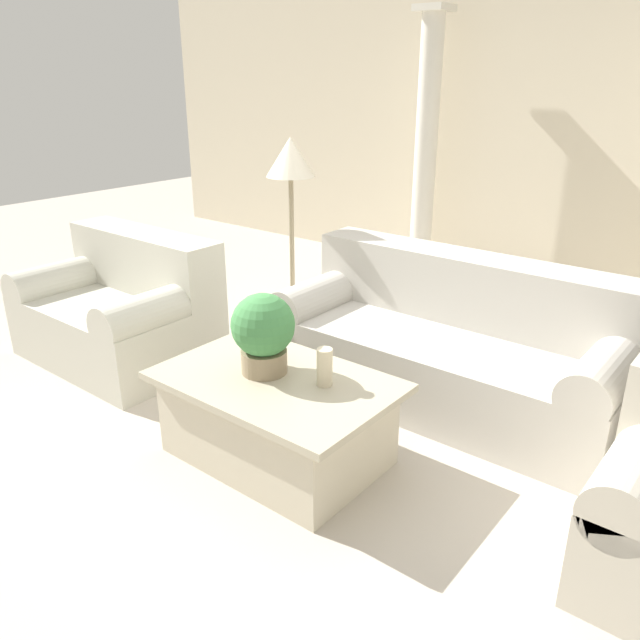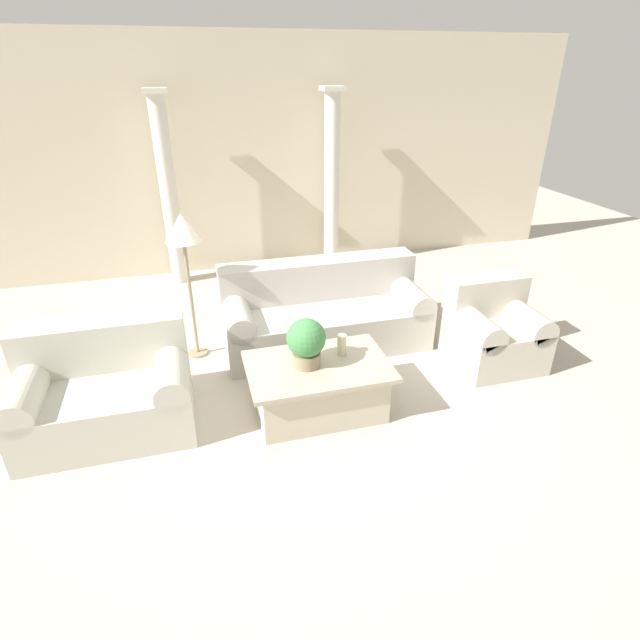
% 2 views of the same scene
% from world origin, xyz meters
% --- Properties ---
extents(ground_plane, '(16.00, 16.00, 0.00)m').
position_xyz_m(ground_plane, '(0.00, 0.00, 0.00)').
color(ground_plane, '#BCB2A3').
extents(wall_back, '(10.00, 0.06, 3.20)m').
position_xyz_m(wall_back, '(0.00, 3.39, 1.60)').
color(wall_back, beige).
rests_on(wall_back, ground_plane).
extents(sofa_long, '(2.18, 0.92, 0.89)m').
position_xyz_m(sofa_long, '(0.47, 0.79, 0.36)').
color(sofa_long, '#B7B2A8').
rests_on(sofa_long, ground_plane).
extents(loveseat, '(1.38, 0.92, 0.89)m').
position_xyz_m(loveseat, '(-1.68, -0.13, 0.36)').
color(loveseat, beige).
rests_on(loveseat, ground_plane).
extents(coffee_table, '(1.23, 0.81, 0.48)m').
position_xyz_m(coffee_table, '(0.09, -0.41, 0.24)').
color(coffee_table, beige).
rests_on(coffee_table, ground_plane).
extents(potted_plant, '(0.33, 0.33, 0.43)m').
position_xyz_m(potted_plant, '(-0.01, -0.39, 0.71)').
color(potted_plant, '#937F60').
rests_on(potted_plant, coffee_table).
extents(pillar_candle, '(0.08, 0.08, 0.20)m').
position_xyz_m(pillar_candle, '(0.33, -0.31, 0.58)').
color(pillar_candle, beige).
rests_on(pillar_candle, coffee_table).
extents(floor_lamp, '(0.35, 0.35, 1.54)m').
position_xyz_m(floor_lamp, '(-0.91, 0.87, 1.32)').
color(floor_lamp, gray).
rests_on(floor_lamp, ground_plane).
extents(column_left, '(0.30, 0.30, 2.53)m').
position_xyz_m(column_left, '(-1.04, 3.03, 1.29)').
color(column_left, silver).
rests_on(column_left, ground_plane).
extents(column_right, '(0.30, 0.30, 2.53)m').
position_xyz_m(column_right, '(1.22, 3.03, 1.29)').
color(column_right, silver).
rests_on(column_right, ground_plane).
extents(armchair, '(0.83, 0.81, 0.85)m').
position_xyz_m(armchair, '(2.05, -0.04, 0.36)').
color(armchair, beige).
rests_on(armchair, ground_plane).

